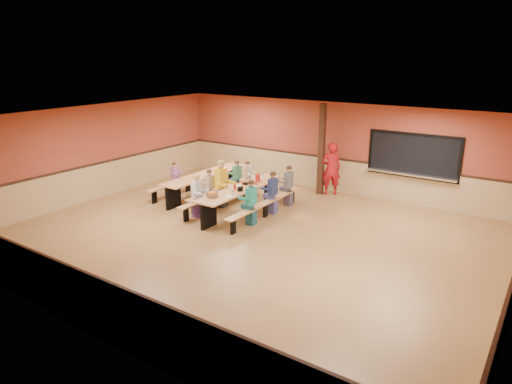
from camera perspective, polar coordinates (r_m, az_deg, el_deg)
The scene contains 23 objects.
ground at distance 11.81m, azimuth -0.77°, elevation -5.59°, with size 12.00×12.00×0.00m, color brown.
room_envelope at distance 11.56m, azimuth -0.79°, elevation -2.43°, with size 12.04×10.04×3.02m.
kitchen_pass_through at distance 14.68m, azimuth 19.04°, elevation 4.09°, with size 2.78×0.28×1.38m.
structural_post at distance 15.12m, azimuth 8.19°, elevation 5.24°, with size 0.18×0.18×3.00m, color black.
cafeteria_table_main at distance 13.46m, azimuth -1.75°, elevation -0.34°, with size 1.91×3.70×0.74m.
cafeteria_table_second at distance 15.09m, azimuth -6.25°, elevation 1.49°, with size 1.91×3.70×0.74m.
seated_child_white_left at distance 13.14m, azimuth -7.37°, elevation -0.48°, with size 0.38×0.31×1.24m, color silver, non-canonical shape.
seated_adult_yellow at distance 13.93m, azimuth -4.38°, elevation 1.02°, with size 0.48×0.39×1.43m, color yellow, non-canonical shape.
seated_child_grey_left at distance 15.03m, azimuth -1.09°, elevation 1.71°, with size 0.34×0.28×1.15m, color silver, non-canonical shape.
seated_child_teal_right at distance 12.42m, azimuth -0.61°, elevation -1.35°, with size 0.39×0.32×1.25m, color teal, non-canonical shape.
seated_child_navy_right at distance 13.30m, azimuth 2.11°, elevation -0.12°, with size 0.39×0.32×1.25m, color navy, non-canonical shape.
seated_child_char_right at distance 14.05m, azimuth 4.09°, elevation 0.77°, with size 0.38×0.31×1.24m, color #575A62, non-canonical shape.
seated_child_purple_sec at distance 15.20m, azimuth -10.07°, elevation 1.58°, with size 0.33×0.27×1.12m, color #89547E, non-canonical shape.
seated_child_green_sec at distance 15.02m, azimuth -2.40°, elevation 1.75°, with size 0.35×0.29×1.17m, color #397F5F, non-canonical shape.
seated_child_tan_sec at distance 13.97m, azimuth -5.81°, elevation 0.46°, with size 0.34×0.28×1.16m, color tan, non-canonical shape.
standing_woman at distance 15.26m, azimuth 9.36°, elevation 2.90°, with size 0.64×0.42×1.75m, color red.
punch_pitcher at distance 14.06m, azimuth 0.21°, elevation 1.80°, with size 0.16×0.16×0.22m, color red.
chip_bowl at distance 12.58m, azimuth -5.50°, elevation -0.29°, with size 0.32×0.32×0.15m, color orange, non-canonical shape.
napkin_dispenser at distance 13.06m, azimuth -2.00°, elevation 0.39°, with size 0.10×0.14×0.13m, color black.
condiment_mustard at distance 13.42m, azimuth -2.57°, elevation 0.93°, with size 0.06×0.06×0.17m, color yellow.
condiment_ketchup at distance 13.19m, azimuth -2.69°, elevation 0.64°, with size 0.06×0.06×0.17m, color #B2140F.
table_paddle at distance 13.71m, azimuth -1.27°, elevation 1.52°, with size 0.16×0.16×0.56m.
place_settings at distance 13.38m, azimuth -1.76°, elevation 0.76°, with size 0.65×3.30×0.11m, color beige, non-canonical shape.
Camera 1 is at (6.25, -8.93, 4.54)m, focal length 32.00 mm.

